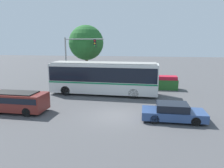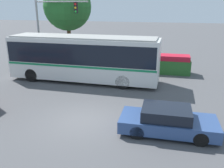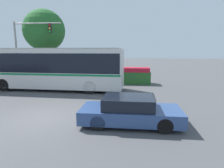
% 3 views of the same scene
% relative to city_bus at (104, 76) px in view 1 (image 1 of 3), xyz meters
% --- Properties ---
extents(ground_plane, '(140.00, 140.00, 0.00)m').
position_rel_city_bus_xyz_m(ground_plane, '(2.21, -6.37, -1.93)').
color(ground_plane, '#4C4C4F').
extents(city_bus, '(11.30, 2.84, 3.40)m').
position_rel_city_bus_xyz_m(city_bus, '(0.00, 0.00, 0.00)').
color(city_bus, silver).
rests_on(city_bus, ground).
extents(sedan_foreground, '(4.35, 1.88, 1.24)m').
position_rel_city_bus_xyz_m(sedan_foreground, '(6.32, -6.70, -1.34)').
color(sedan_foreground, navy).
rests_on(sedan_foreground, ground).
extents(suv_left_lane, '(4.88, 2.05, 1.60)m').
position_rel_city_bus_xyz_m(suv_left_lane, '(-5.71, -6.75, -1.00)').
color(suv_left_lane, maroon).
rests_on(suv_left_lane, ground).
extents(traffic_light_pole, '(4.88, 0.24, 6.02)m').
position_rel_city_bus_xyz_m(traffic_light_pole, '(-4.19, 3.35, 2.11)').
color(traffic_light_pole, gray).
rests_on(traffic_light_pole, ground).
extents(flowering_hedge, '(10.36, 1.41, 1.56)m').
position_rel_city_bus_xyz_m(flowering_hedge, '(2.88, 3.68, -1.16)').
color(flowering_hedge, '#286028').
rests_on(flowering_hedge, ground).
extents(street_tree_left, '(4.53, 4.53, 7.66)m').
position_rel_city_bus_xyz_m(street_tree_left, '(-3.46, 5.72, 3.44)').
color(street_tree_left, brown).
rests_on(street_tree_left, ground).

